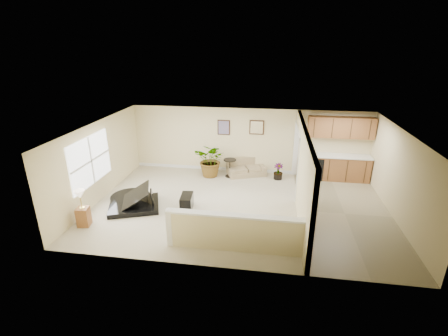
# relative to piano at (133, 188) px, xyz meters

# --- Properties ---
(floor) EXTENTS (9.00, 9.00, 0.00)m
(floor) POSITION_rel_piano_xyz_m (3.24, 0.43, -0.58)
(floor) COLOR #C1B196
(floor) RESTS_ON ground
(back_wall) EXTENTS (9.00, 0.04, 2.50)m
(back_wall) POSITION_rel_piano_xyz_m (3.24, 3.43, 0.67)
(back_wall) COLOR beige
(back_wall) RESTS_ON floor
(front_wall) EXTENTS (9.00, 0.04, 2.50)m
(front_wall) POSITION_rel_piano_xyz_m (3.24, -2.57, 0.67)
(front_wall) COLOR beige
(front_wall) RESTS_ON floor
(left_wall) EXTENTS (0.04, 6.00, 2.50)m
(left_wall) POSITION_rel_piano_xyz_m (-1.26, 0.43, 0.67)
(left_wall) COLOR beige
(left_wall) RESTS_ON floor
(right_wall) EXTENTS (0.04, 6.00, 2.50)m
(right_wall) POSITION_rel_piano_xyz_m (7.74, 0.43, 0.67)
(right_wall) COLOR beige
(right_wall) RESTS_ON floor
(ceiling) EXTENTS (9.00, 6.00, 0.04)m
(ceiling) POSITION_rel_piano_xyz_m (3.24, 0.43, 1.92)
(ceiling) COLOR silver
(ceiling) RESTS_ON back_wall
(kitchen_vinyl) EXTENTS (2.70, 6.00, 0.01)m
(kitchen_vinyl) POSITION_rel_piano_xyz_m (6.39, 0.43, -0.58)
(kitchen_vinyl) COLOR gray
(kitchen_vinyl) RESTS_ON floor
(interior_partition) EXTENTS (0.18, 5.99, 2.50)m
(interior_partition) POSITION_rel_piano_xyz_m (5.04, 0.68, 0.64)
(interior_partition) COLOR beige
(interior_partition) RESTS_ON floor
(pony_half_wall) EXTENTS (3.42, 0.22, 1.00)m
(pony_half_wall) POSITION_rel_piano_xyz_m (3.32, -1.87, -0.06)
(pony_half_wall) COLOR beige
(pony_half_wall) RESTS_ON floor
(left_window) EXTENTS (0.05, 2.15, 1.45)m
(left_window) POSITION_rel_piano_xyz_m (-1.24, -0.07, 0.87)
(left_window) COLOR white
(left_window) RESTS_ON left_wall
(wall_art_left) EXTENTS (0.48, 0.04, 0.58)m
(wall_art_left) POSITION_rel_piano_xyz_m (2.29, 3.40, 1.17)
(wall_art_left) COLOR #372214
(wall_art_left) RESTS_ON back_wall
(wall_mirror) EXTENTS (0.55, 0.04, 0.55)m
(wall_mirror) POSITION_rel_piano_xyz_m (3.54, 3.40, 1.22)
(wall_mirror) COLOR #372214
(wall_mirror) RESTS_ON back_wall
(kitchen_cabinets) EXTENTS (2.36, 0.65, 2.33)m
(kitchen_cabinets) POSITION_rel_piano_xyz_m (6.43, 3.16, 0.29)
(kitchen_cabinets) COLOR #985C31
(kitchen_cabinets) RESTS_ON floor
(piano) EXTENTS (2.05, 2.02, 1.39)m
(piano) POSITION_rel_piano_xyz_m (0.00, 0.00, 0.00)
(piano) COLOR black
(piano) RESTS_ON floor
(piano_bench) EXTENTS (0.42, 0.71, 0.45)m
(piano_bench) POSITION_rel_piano_xyz_m (1.67, 0.03, -0.36)
(piano_bench) COLOR black
(piano_bench) RESTS_ON floor
(loveseat) EXTENTS (1.67, 1.27, 0.80)m
(loveseat) POSITION_rel_piano_xyz_m (3.22, 3.12, -0.28)
(loveseat) COLOR tan
(loveseat) RESTS_ON floor
(accent_table) EXTENTS (0.48, 0.48, 0.69)m
(accent_table) POSITION_rel_piano_xyz_m (2.62, 2.78, -0.14)
(accent_table) COLOR black
(accent_table) RESTS_ON floor
(palm_plant) EXTENTS (1.40, 1.29, 1.31)m
(palm_plant) POSITION_rel_piano_xyz_m (1.93, 2.73, 0.06)
(palm_plant) COLOR black
(palm_plant) RESTS_ON floor
(small_plant) EXTENTS (0.34, 0.34, 0.61)m
(small_plant) POSITION_rel_piano_xyz_m (4.43, 2.82, -0.32)
(small_plant) COLOR black
(small_plant) RESTS_ON floor
(lamp_stand) EXTENTS (0.36, 0.36, 1.07)m
(lamp_stand) POSITION_rel_piano_xyz_m (-0.91, -1.34, -0.13)
(lamp_stand) COLOR #985C31
(lamp_stand) RESTS_ON floor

